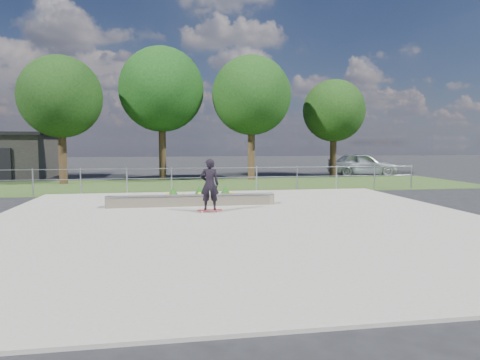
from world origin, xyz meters
The scene contains 12 objects.
ground centered at (0.00, 0.00, 0.00)m, with size 120.00×120.00×0.00m, color black.
grass_verge centered at (0.00, 11.00, 0.01)m, with size 30.00×8.00×0.02m, color #2D451B.
concrete_slab centered at (0.00, 0.00, 0.03)m, with size 15.00×15.00×0.06m, color gray.
fence centered at (0.00, 7.50, 0.77)m, with size 20.06×0.06×1.20m.
tree_far_left centered at (-8.00, 13.00, 4.85)m, with size 4.55×4.55×7.15m.
tree_mid_left centered at (-2.50, 15.00, 5.61)m, with size 5.25×5.25×8.25m.
tree_mid_right centered at (3.00, 14.00, 5.23)m, with size 4.90×4.90×7.70m.
tree_far_right centered at (9.00, 15.50, 4.48)m, with size 4.20×4.20×6.60m.
grind_ledge centered at (-1.31, 2.99, 0.26)m, with size 6.00×0.44×0.43m.
planter_bed centered at (-0.97, 3.74, 0.24)m, with size 3.00×1.20×0.61m.
skateboarder centered at (-0.81, 1.45, 0.97)m, with size 0.80×0.44×1.75m.
parked_car centered at (11.42, 16.09, 0.81)m, with size 1.92×4.76×1.62m, color #ACB0B5.
Camera 1 is at (-2.10, -12.35, 2.33)m, focal length 32.00 mm.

